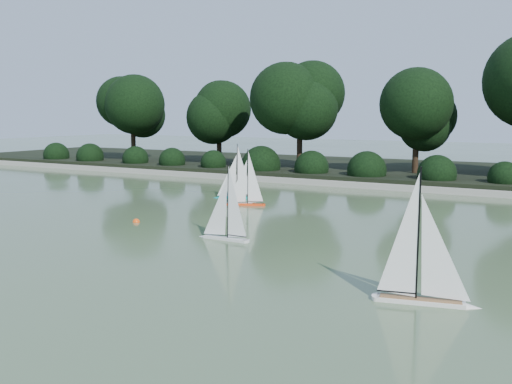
% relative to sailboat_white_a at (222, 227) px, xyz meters
% --- Properties ---
extents(ground, '(80.00, 80.00, 0.00)m').
position_rel_sailboat_white_a_xyz_m(ground, '(-0.11, -0.85, -0.23)').
color(ground, '#3E5130').
rests_on(ground, ground).
extents(pond_coping, '(40.00, 0.35, 0.18)m').
position_rel_sailboat_white_a_xyz_m(pond_coping, '(-0.11, 8.15, -0.14)').
color(pond_coping, gray).
rests_on(pond_coping, ground).
extents(far_bank, '(40.00, 8.00, 0.30)m').
position_rel_sailboat_white_a_xyz_m(far_bank, '(-0.11, 12.15, -0.08)').
color(far_bank, black).
rests_on(far_bank, ground).
extents(tree_line, '(26.31, 3.93, 4.39)m').
position_rel_sailboat_white_a_xyz_m(tree_line, '(1.12, 10.59, 2.41)').
color(tree_line, black).
rests_on(tree_line, ground).
extents(shrub_hedge, '(29.10, 1.10, 1.10)m').
position_rel_sailboat_white_a_xyz_m(shrub_hedge, '(-0.11, 9.05, 0.22)').
color(shrub_hedge, black).
rests_on(shrub_hedge, ground).
extents(sailboat_white_a, '(1.08, 0.18, 1.49)m').
position_rel_sailboat_white_a_xyz_m(sailboat_white_a, '(0.00, 0.00, 0.00)').
color(sailboat_white_a, silver).
rests_on(sailboat_white_a, ground).
extents(sailboat_white_b, '(1.28, 0.46, 1.75)m').
position_rel_sailboat_white_a_xyz_m(sailboat_white_b, '(4.07, -1.78, 0.04)').
color(sailboat_white_b, silver).
rests_on(sailboat_white_b, ground).
extents(sailboat_orange, '(1.07, 0.51, 1.49)m').
position_rel_sailboat_white_a_xyz_m(sailboat_orange, '(-1.65, 3.54, 0.00)').
color(sailboat_orange, '#F13F12').
rests_on(sailboat_orange, ground).
extents(sailboat_teal, '(1.10, 0.59, 1.55)m').
position_rel_sailboat_white_a_xyz_m(sailboat_teal, '(-2.47, 4.41, 0.01)').
color(sailboat_teal, '#028B8E').
rests_on(sailboat_teal, ground).
extents(race_buoy, '(0.15, 0.15, 0.15)m').
position_rel_sailboat_white_a_xyz_m(race_buoy, '(-2.45, 0.51, -0.23)').
color(race_buoy, '#FF4E0D').
rests_on(race_buoy, ground).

